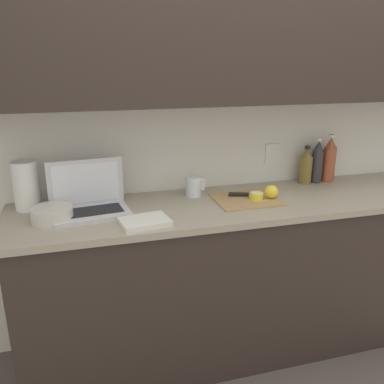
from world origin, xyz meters
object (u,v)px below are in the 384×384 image
(bottle_green_soda, at_px, (329,160))
(bottle_water_clear, at_px, (306,166))
(laptop, at_px, (89,200))
(bottle_oil_tall, at_px, (317,162))
(cutting_board, at_px, (247,199))
(lemon_whole_beside, at_px, (272,192))
(measuring_cup, at_px, (194,186))
(knife, at_px, (244,195))
(paper_towel_roll, at_px, (26,185))
(bowl_white, at_px, (52,214))
(lemon_half_cut, at_px, (256,196))

(bottle_green_soda, relative_size, bottle_water_clear, 1.27)
(laptop, bearing_deg, bottle_oil_tall, -0.07)
(cutting_board, relative_size, bottle_water_clear, 1.48)
(laptop, bearing_deg, lemon_whole_beside, -10.86)
(bottle_oil_tall, bearing_deg, measuring_cup, -176.12)
(lemon_whole_beside, height_order, bottle_water_clear, bottle_water_clear)
(lemon_whole_beside, bearing_deg, measuring_cup, 155.99)
(bottle_green_soda, distance_m, bottle_oil_tall, 0.08)
(knife, bearing_deg, bottle_water_clear, 36.42)
(lemon_whole_beside, height_order, bottle_oil_tall, bottle_oil_tall)
(knife, xyz_separation_m, measuring_cup, (-0.26, 0.10, 0.04))
(bottle_green_soda, distance_m, paper_towel_roll, 1.75)
(cutting_board, relative_size, knife, 1.37)
(bottle_green_soda, height_order, bowl_white, bottle_green_soda)
(measuring_cup, distance_m, bowl_white, 0.76)
(bottle_oil_tall, bearing_deg, bowl_white, -171.37)
(bottle_oil_tall, relative_size, bowl_white, 1.44)
(lemon_half_cut, bearing_deg, knife, 125.82)
(bottle_green_soda, bearing_deg, measuring_cup, -176.48)
(cutting_board, distance_m, lemon_half_cut, 0.06)
(knife, relative_size, bowl_white, 1.30)
(cutting_board, height_order, paper_towel_roll, paper_towel_roll)
(bottle_oil_tall, height_order, bowl_white, bottle_oil_tall)
(measuring_cup, xyz_separation_m, bowl_white, (-0.74, -0.18, -0.02))
(knife, distance_m, bottle_oil_tall, 0.58)
(lemon_whole_beside, height_order, paper_towel_roll, paper_towel_roll)
(knife, relative_size, bottle_green_soda, 0.85)
(measuring_cup, height_order, paper_towel_roll, paper_towel_roll)
(cutting_board, relative_size, bottle_green_soda, 1.16)
(lemon_whole_beside, relative_size, bottle_water_clear, 0.31)
(lemon_whole_beside, relative_size, measuring_cup, 0.66)
(bottle_green_soda, bearing_deg, laptop, -173.89)
(lemon_half_cut, relative_size, measuring_cup, 0.64)
(knife, relative_size, lemon_whole_beside, 3.42)
(bottle_water_clear, distance_m, paper_towel_roll, 1.59)
(cutting_board, xyz_separation_m, lemon_half_cut, (0.05, -0.02, 0.02))
(laptop, distance_m, bottle_water_clear, 1.30)
(cutting_board, xyz_separation_m, bottle_water_clear, (0.47, 0.20, 0.10))
(lemon_half_cut, height_order, bottle_green_soda, bottle_green_soda)
(bottle_oil_tall, height_order, measuring_cup, bottle_oil_tall)
(laptop, xyz_separation_m, cutting_board, (0.82, -0.05, -0.06))
(lemon_half_cut, height_order, measuring_cup, measuring_cup)
(knife, bearing_deg, bottle_green_soda, 31.94)
(cutting_board, relative_size, bottle_oil_tall, 1.24)
(bowl_white, bearing_deg, cutting_board, 1.89)
(bottle_green_soda, xyz_separation_m, measuring_cup, (-0.88, -0.05, -0.08))
(cutting_board, height_order, bowl_white, bowl_white)
(laptop, distance_m, bottle_oil_tall, 1.38)
(knife, height_order, bottle_water_clear, bottle_water_clear)
(paper_towel_roll, bearing_deg, bottle_oil_tall, 0.90)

